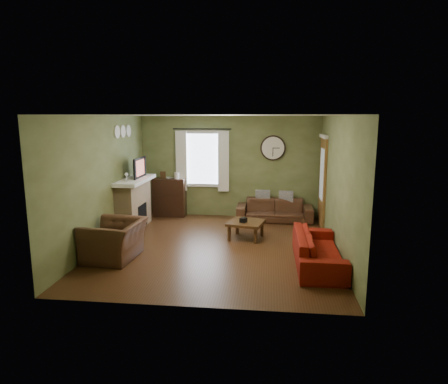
# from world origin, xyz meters

# --- Properties ---
(floor) EXTENTS (4.60, 5.20, 0.00)m
(floor) POSITION_xyz_m (0.00, 0.00, 0.00)
(floor) COLOR #412613
(floor) RESTS_ON ground
(ceiling) EXTENTS (4.60, 5.20, 0.00)m
(ceiling) POSITION_xyz_m (0.00, 0.00, 2.60)
(ceiling) COLOR white
(ceiling) RESTS_ON ground
(wall_left) EXTENTS (0.00, 5.20, 2.60)m
(wall_left) POSITION_xyz_m (-2.30, 0.00, 1.30)
(wall_left) COLOR #646F3F
(wall_left) RESTS_ON ground
(wall_right) EXTENTS (0.00, 5.20, 2.60)m
(wall_right) POSITION_xyz_m (2.30, 0.00, 1.30)
(wall_right) COLOR #646F3F
(wall_right) RESTS_ON ground
(wall_back) EXTENTS (4.60, 0.00, 2.60)m
(wall_back) POSITION_xyz_m (0.00, 2.60, 1.30)
(wall_back) COLOR #646F3F
(wall_back) RESTS_ON ground
(wall_front) EXTENTS (4.60, 0.00, 2.60)m
(wall_front) POSITION_xyz_m (0.00, -2.60, 1.30)
(wall_front) COLOR #646F3F
(wall_front) RESTS_ON ground
(fireplace) EXTENTS (0.40, 1.40, 1.10)m
(fireplace) POSITION_xyz_m (-2.10, 1.15, 0.55)
(fireplace) COLOR tan
(fireplace) RESTS_ON floor
(firebox) EXTENTS (0.04, 0.60, 0.55)m
(firebox) POSITION_xyz_m (-1.91, 1.15, 0.30)
(firebox) COLOR black
(firebox) RESTS_ON fireplace
(mantel) EXTENTS (0.58, 1.60, 0.08)m
(mantel) POSITION_xyz_m (-2.07, 1.15, 1.14)
(mantel) COLOR white
(mantel) RESTS_ON fireplace
(tv) EXTENTS (0.08, 0.60, 0.35)m
(tv) POSITION_xyz_m (-2.05, 1.30, 1.35)
(tv) COLOR black
(tv) RESTS_ON mantel
(tv_screen) EXTENTS (0.02, 0.62, 0.36)m
(tv_screen) POSITION_xyz_m (-1.97, 1.30, 1.41)
(tv_screen) COLOR #994C3F
(tv_screen) RESTS_ON mantel
(medallion_left) EXTENTS (0.28, 0.28, 0.03)m
(medallion_left) POSITION_xyz_m (-2.28, 0.80, 2.25)
(medallion_left) COLOR white
(medallion_left) RESTS_ON wall_left
(medallion_mid) EXTENTS (0.28, 0.28, 0.03)m
(medallion_mid) POSITION_xyz_m (-2.28, 1.15, 2.25)
(medallion_mid) COLOR white
(medallion_mid) RESTS_ON wall_left
(medallion_right) EXTENTS (0.28, 0.28, 0.03)m
(medallion_right) POSITION_xyz_m (-2.28, 1.50, 2.25)
(medallion_right) COLOR white
(medallion_right) RESTS_ON wall_left
(window_pane) EXTENTS (1.00, 0.02, 1.30)m
(window_pane) POSITION_xyz_m (-0.70, 2.58, 1.50)
(window_pane) COLOR silver
(window_pane) RESTS_ON wall_back
(curtain_rod) EXTENTS (0.03, 0.03, 1.50)m
(curtain_rod) POSITION_xyz_m (-0.70, 2.48, 2.27)
(curtain_rod) COLOR black
(curtain_rod) RESTS_ON wall_back
(curtain_left) EXTENTS (0.28, 0.04, 1.55)m
(curtain_left) POSITION_xyz_m (-1.25, 2.48, 1.45)
(curtain_left) COLOR white
(curtain_left) RESTS_ON wall_back
(curtain_right) EXTENTS (0.28, 0.04, 1.55)m
(curtain_right) POSITION_xyz_m (-0.15, 2.48, 1.45)
(curtain_right) COLOR white
(curtain_right) RESTS_ON wall_back
(wall_clock) EXTENTS (0.64, 0.06, 0.64)m
(wall_clock) POSITION_xyz_m (1.10, 2.55, 1.80)
(wall_clock) COLOR white
(wall_clock) RESTS_ON wall_back
(door) EXTENTS (0.05, 0.90, 2.10)m
(door) POSITION_xyz_m (2.27, 1.85, 1.05)
(door) COLOR brown
(door) RESTS_ON floor
(bookshelf) EXTENTS (0.84, 0.36, 0.99)m
(bookshelf) POSITION_xyz_m (-1.57, 2.40, 0.50)
(bookshelf) COLOR black
(bookshelf) RESTS_ON floor
(book) EXTENTS (0.28, 0.28, 0.02)m
(book) POSITION_xyz_m (-1.66, 2.44, 0.96)
(book) COLOR #422914
(book) RESTS_ON bookshelf
(sofa_brown) EXTENTS (1.87, 0.73, 0.55)m
(sofa_brown) POSITION_xyz_m (1.17, 2.21, 0.27)
(sofa_brown) COLOR #442819
(sofa_brown) RESTS_ON floor
(pillow_left) EXTENTS (0.37, 0.15, 0.36)m
(pillow_left) POSITION_xyz_m (1.46, 2.39, 0.55)
(pillow_left) COLOR gray
(pillow_left) RESTS_ON sofa_brown
(pillow_right) EXTENTS (0.37, 0.12, 0.37)m
(pillow_right) POSITION_xyz_m (0.87, 2.41, 0.55)
(pillow_right) COLOR gray
(pillow_right) RESTS_ON sofa_brown
(sofa_red) EXTENTS (0.77, 1.97, 0.58)m
(sofa_red) POSITION_xyz_m (1.89, -0.79, 0.29)
(sofa_red) COLOR maroon
(sofa_red) RESTS_ON floor
(armchair) EXTENTS (1.02, 1.14, 0.70)m
(armchair) POSITION_xyz_m (-1.77, -0.88, 0.35)
(armchair) COLOR #442819
(armchair) RESTS_ON floor
(coffee_table) EXTENTS (0.85, 0.85, 0.38)m
(coffee_table) POSITION_xyz_m (0.55, 0.63, 0.19)
(coffee_table) COLOR #422914
(coffee_table) RESTS_ON floor
(tissue_box) EXTENTS (0.17, 0.17, 0.10)m
(tissue_box) POSITION_xyz_m (0.50, 0.54, 0.40)
(tissue_box) COLOR black
(tissue_box) RESTS_ON coffee_table
(wine_glass_a) EXTENTS (0.07, 0.07, 0.21)m
(wine_glass_a) POSITION_xyz_m (-2.05, 0.61, 1.28)
(wine_glass_a) COLOR white
(wine_glass_a) RESTS_ON mantel
(wine_glass_b) EXTENTS (0.07, 0.07, 0.19)m
(wine_glass_b) POSITION_xyz_m (-2.05, 0.65, 1.28)
(wine_glass_b) COLOR white
(wine_glass_b) RESTS_ON mantel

